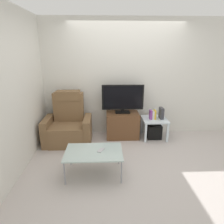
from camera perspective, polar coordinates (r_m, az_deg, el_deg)
The scene contains 14 objects.
ground_plane at distance 3.94m, azimuth 5.24°, elevation -11.92°, with size 6.40×6.40×0.00m, color #BCB2AD.
wall_back at distance 4.60m, azimuth 3.88°, elevation 9.59°, with size 6.40×0.06×2.60m, color silver.
wall_side at distance 3.73m, azimuth -24.32°, elevation 6.20°, with size 0.06×4.48×2.60m, color silver.
tv_stand at distance 4.55m, azimuth 2.99°, elevation -3.69°, with size 0.72×0.49×0.57m.
television at distance 4.39m, azimuth 3.09°, elevation 3.93°, with size 0.92×0.20×0.63m.
recliner_armchair at distance 4.39m, azimuth -12.43°, elevation -3.71°, with size 0.98×0.78×1.08m.
side_table at distance 4.56m, azimuth 12.05°, elevation -2.70°, with size 0.54×0.54×0.46m.
subwoofer_box at distance 4.65m, azimuth 11.87°, elevation -5.37°, with size 0.31×0.31×0.31m, color black.
book_leftmost at distance 4.46m, azimuth 11.01°, elevation -0.75°, with size 0.04×0.13×0.20m, color purple.
book_middle at distance 4.48m, azimuth 11.71°, elevation -0.87°, with size 0.05×0.10×0.18m, color white.
book_rightmost at distance 4.49m, azimuth 12.14°, elevation -0.71°, with size 0.04×0.12×0.20m, color gold.
game_console at distance 4.55m, azimuth 13.94°, elevation -0.32°, with size 0.07×0.20×0.24m, color #333338.
coffee_table at distance 3.22m, azimuth -5.27°, elevation -11.57°, with size 0.90×0.60×0.40m.
cell_phone at distance 3.22m, azimuth -3.18°, elevation -10.87°, with size 0.07×0.15×0.01m, color #B7B7BC.
Camera 1 is at (-0.49, -3.40, 1.93)m, focal length 31.91 mm.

